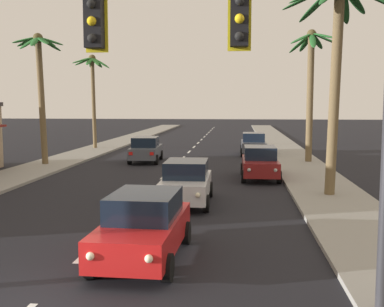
# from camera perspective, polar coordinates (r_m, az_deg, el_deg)

# --- Properties ---
(sidewalk_right) EXTENTS (3.20, 110.00, 0.14)m
(sidewalk_right) POSITION_cam_1_polar(r_m,az_deg,el_deg) (28.69, 13.21, -1.84)
(sidewalk_right) COLOR gray
(sidewalk_right) RESTS_ON ground
(sidewalk_left) EXTENTS (3.20, 110.00, 0.14)m
(sidewalk_left) POSITION_cam_1_polar(r_m,az_deg,el_deg) (30.77, -16.96, -1.42)
(sidewalk_left) COLOR gray
(sidewalk_left) RESTS_ON ground
(lane_markings) EXTENTS (4.28, 89.44, 0.01)m
(lane_markings) POSITION_cam_1_polar(r_m,az_deg,el_deg) (28.91, -1.45, -1.76)
(lane_markings) COLOR silver
(lane_markings) RESTS_ON ground
(traffic_signal_mast) EXTENTS (10.98, 0.41, 6.83)m
(traffic_signal_mast) POSITION_cam_1_polar(r_m,az_deg,el_deg) (8.78, -1.07, 12.39)
(traffic_signal_mast) COLOR #2D2D33
(traffic_signal_mast) RESTS_ON ground
(sedan_lead_at_stop_bar) EXTENTS (2.06, 4.49, 1.68)m
(sedan_lead_at_stop_bar) POSITION_cam_1_polar(r_m,az_deg,el_deg) (12.17, -5.75, -8.56)
(sedan_lead_at_stop_bar) COLOR red
(sedan_lead_at_stop_bar) RESTS_ON ground
(sedan_third_in_queue) EXTENTS (1.98, 4.46, 1.68)m
(sedan_third_in_queue) POSITION_cam_1_polar(r_m,az_deg,el_deg) (18.71, -0.69, -3.40)
(sedan_third_in_queue) COLOR silver
(sedan_third_in_queue) RESTS_ON ground
(sedan_oncoming_far) EXTENTS (2.13, 4.52, 1.68)m
(sedan_oncoming_far) POSITION_cam_1_polar(r_m,az_deg,el_deg) (32.06, -5.52, 0.51)
(sedan_oncoming_far) COLOR #4C515B
(sedan_oncoming_far) RESTS_ON ground
(sedan_parked_nearest_kerb) EXTENTS (1.97, 4.46, 1.68)m
(sedan_parked_nearest_kerb) POSITION_cam_1_polar(r_m,az_deg,el_deg) (25.07, 8.09, -1.06)
(sedan_parked_nearest_kerb) COLOR maroon
(sedan_parked_nearest_kerb) RESTS_ON ground
(sedan_parked_mid_kerb) EXTENTS (1.96, 4.46, 1.68)m
(sedan_parked_mid_kerb) POSITION_cam_1_polar(r_m,az_deg,el_deg) (36.57, 7.32, 1.17)
(sedan_parked_mid_kerb) COLOR #4C515B
(sedan_parked_mid_kerb) RESTS_ON ground
(palm_left_third) EXTENTS (3.21, 3.10, 8.18)m
(palm_left_third) POSITION_cam_1_polar(r_m,az_deg,el_deg) (31.24, -17.65, 9.09)
(palm_left_third) COLOR brown
(palm_left_third) RESTS_ON ground
(palm_left_farthest) EXTENTS (3.18, 3.22, 7.96)m
(palm_left_farthest) POSITION_cam_1_polar(r_m,az_deg,el_deg) (41.43, -11.76, 8.70)
(palm_left_farthest) COLOR brown
(palm_left_farthest) RESTS_ON ground
(palm_right_second) EXTENTS (4.52, 4.41, 8.99)m
(palm_right_second) POSITION_cam_1_polar(r_m,az_deg,el_deg) (20.58, 16.87, 12.32)
(palm_right_second) COLOR brown
(palm_right_second) RESTS_ON ground
(palm_right_third) EXTENTS (3.42, 3.44, 8.58)m
(palm_right_third) POSITION_cam_1_polar(r_m,az_deg,el_deg) (31.95, 13.97, 9.01)
(palm_right_third) COLOR brown
(palm_right_third) RESTS_ON ground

